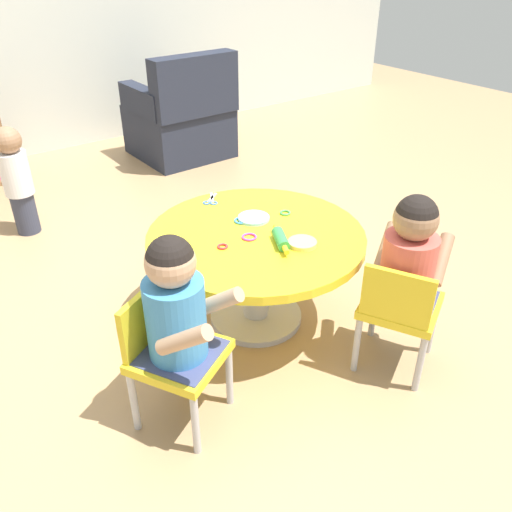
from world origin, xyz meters
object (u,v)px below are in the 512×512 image
(child_chair_left, at_px, (171,352))
(seated_child_right, at_px, (410,256))
(craft_table, at_px, (256,253))
(craft_scissors, at_px, (211,201))
(armchair_dark, at_px, (182,120))
(seated_child_left, at_px, (176,304))
(child_chair_right, at_px, (399,308))
(rolling_pin, at_px, (281,239))
(toddler_standing, at_px, (17,178))

(child_chair_left, distance_m, seated_child_right, 0.98)
(craft_table, bearing_deg, craft_scissors, 87.48)
(seated_child_right, xyz_separation_m, armchair_dark, (0.54, 2.74, -0.22))
(child_chair_left, distance_m, armchair_dark, 2.83)
(seated_child_left, xyz_separation_m, craft_scissors, (0.60, 0.72, -0.06))
(seated_child_left, relative_size, child_chair_right, 0.95)
(craft_table, height_order, rolling_pin, rolling_pin)
(child_chair_right, distance_m, craft_scissors, 1.05)
(rolling_pin, bearing_deg, child_chair_right, -62.80)
(rolling_pin, bearing_deg, child_chair_left, -166.56)
(rolling_pin, relative_size, craft_scissors, 1.60)
(child_chair_right, bearing_deg, seated_child_left, 161.42)
(rolling_pin, bearing_deg, craft_scissors, 90.94)
(seated_child_left, height_order, armchair_dark, armchair_dark)
(toddler_standing, bearing_deg, rolling_pin, -69.39)
(seated_child_left, relative_size, seated_child_right, 1.00)
(armchair_dark, relative_size, toddler_standing, 1.26)
(seated_child_right, bearing_deg, craft_table, 117.12)
(craft_scissors, bearing_deg, child_chair_right, -76.04)
(toddler_standing, xyz_separation_m, craft_scissors, (0.63, -1.17, 0.12))
(craft_table, bearing_deg, seated_child_right, -62.88)
(craft_table, height_order, child_chair_right, child_chair_right)
(child_chair_right, xyz_separation_m, armchair_dark, (0.58, 2.76, 0.00))
(child_chair_right, height_order, toddler_standing, toddler_standing)
(seated_child_right, distance_m, rolling_pin, 0.53)
(seated_child_right, relative_size, craft_scissors, 3.78)
(child_chair_left, distance_m, seated_child_left, 0.23)
(seated_child_left, bearing_deg, child_chair_right, -18.58)
(child_chair_left, height_order, seated_child_left, seated_child_left)
(seated_child_right, bearing_deg, armchair_dark, 78.84)
(seated_child_left, distance_m, seated_child_right, 0.92)
(craft_table, bearing_deg, child_chair_left, -154.19)
(child_chair_right, distance_m, armchair_dark, 2.82)
(rolling_pin, height_order, craft_scissors, rolling_pin)
(craft_table, height_order, seated_child_right, seated_child_right)
(seated_child_right, relative_size, armchair_dark, 0.60)
(craft_table, height_order, child_chair_left, child_chair_left)
(rolling_pin, bearing_deg, seated_child_right, -58.48)
(child_chair_left, xyz_separation_m, craft_scissors, (0.62, 0.69, 0.17))
(craft_table, distance_m, child_chair_right, 0.67)
(child_chair_left, xyz_separation_m, rolling_pin, (0.63, 0.15, 0.19))
(child_chair_left, distance_m, rolling_pin, 0.67)
(armchair_dark, xyz_separation_m, rolling_pin, (-0.82, -2.29, 0.19))
(toddler_standing, relative_size, craft_scissors, 4.98)
(seated_child_right, distance_m, toddler_standing, 2.35)
(child_chair_right, relative_size, seated_child_right, 1.05)
(craft_table, height_order, craft_scissors, craft_scissors)
(seated_child_right, height_order, toddler_standing, seated_child_right)
(child_chair_left, xyz_separation_m, toddler_standing, (-0.02, 1.85, 0.05))
(child_chair_right, relative_size, rolling_pin, 2.49)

